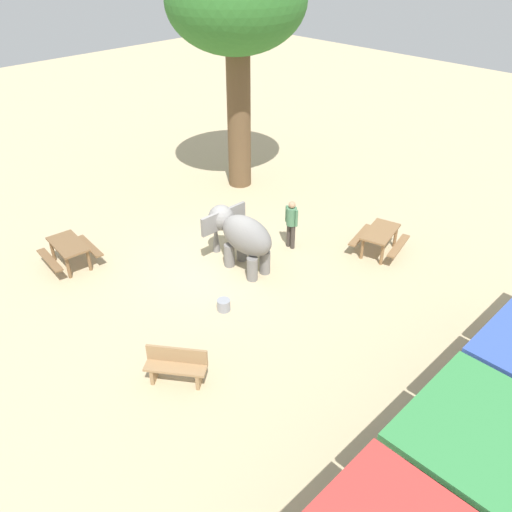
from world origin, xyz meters
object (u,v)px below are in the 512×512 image
Objects in this scene: market_stall_green at (477,491)px; picnic_table_far at (69,249)px; shade_tree_main at (237,6)px; person_handler at (291,221)px; elephant at (241,234)px; picnic_table_near at (380,236)px; feed_bucket at (224,305)px; wooden_bench at (176,365)px.

picnic_table_far is at bearing -86.89° from market_stall_green.
shade_tree_main is at bearing 100.68° from picnic_table_far.
person_handler is 0.99× the size of picnic_table_far.
elephant is 1.51× the size of picnic_table_far.
picnic_table_near is at bearing 55.19° from picnic_table_far.
shade_tree_main is at bearing -118.30° from market_stall_green.
picnic_table_far reaches higher than feed_bucket.
picnic_table_far is at bearing 5.15° from shade_tree_main.
picnic_table_near is 1.11× the size of picnic_table_far.
picnic_table_far is (3.64, -3.64, -0.52)m from elephant.
person_handler is (-1.87, 0.33, -0.15)m from elephant.
wooden_bench reaches higher than picnic_table_near.
person_handler is at bearing -108.06° from wooden_bench.
person_handler is 0.90× the size of picnic_table_near.
shade_tree_main is (-4.04, -4.33, 5.35)m from elephant.
shade_tree_main reaches higher than person_handler.
wooden_bench is (4.28, 2.41, -0.63)m from elephant.
wooden_bench is (6.15, 2.09, -0.48)m from person_handler.
shade_tree_main is 10.24m from feed_bucket.
feed_bucket is at bearing 125.46° from elephant.
elephant reaches higher than wooden_bench.
wooden_bench is at bearing 39.04° from shade_tree_main.
wooden_bench is 2.75m from feed_bucket.
shade_tree_main is 15.70m from market_stall_green.
picnic_table_near is (-7.87, 0.08, 0.12)m from wooden_bench.
picnic_table_near is (0.45, 6.83, -5.87)m from shade_tree_main.
wooden_bench is 3.78× the size of feed_bucket.
picnic_table_far is (7.22, -6.13, 0.00)m from picnic_table_near.
shade_tree_main is at bearing -41.73° from elephant.
market_stall_green is (-1.31, 6.26, 0.67)m from wooden_bench.
person_handler is at bearing -166.13° from feed_bucket.
market_stall_green is 7.59m from feed_bucket.
person_handler is 4.50× the size of feed_bucket.
elephant is at bearing -7.83° from person_handler.
picnic_table_far is at bearing -33.73° from person_handler.
elephant is 4.95m from wooden_bench.
person_handler is at bearing 65.02° from shade_tree_main.
shade_tree_main reaches higher than picnic_table_far.
person_handler is 9.65m from market_stall_green.
shade_tree_main is (-2.17, -4.66, 5.51)m from person_handler.
person_handler is at bearing -98.65° from elephant.
picnic_table_far is 4.54× the size of feed_bucket.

